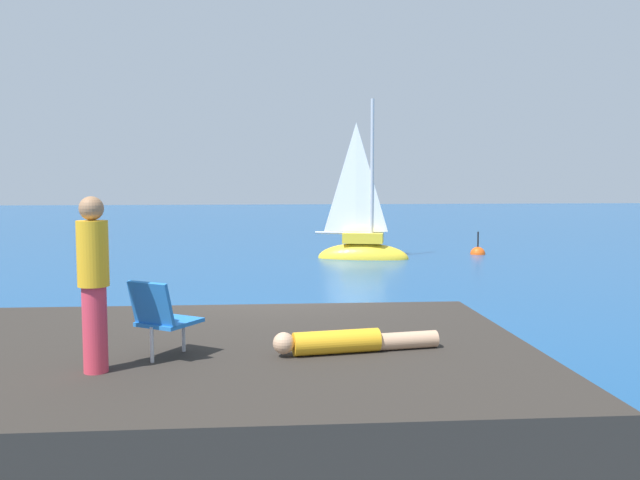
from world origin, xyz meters
name	(u,v)px	position (x,y,z in m)	size (l,w,h in m)	color
ground_plane	(274,338)	(0.00, 0.00, 0.00)	(160.00, 160.00, 0.00)	navy
shore_ledge	(215,382)	(-0.85, -3.61, 0.41)	(6.81, 4.73, 0.82)	#2D2823
boulder_seaward	(402,356)	(1.83, -1.39, 0.00)	(1.05, 0.84, 0.58)	#2D2925
boulder_inland	(239,364)	(-0.59, -1.46, 0.00)	(1.10, 0.88, 0.60)	#2E2C24
sailboat_near	(362,249)	(3.79, 11.36, 0.33)	(3.38, 1.94, 6.10)	yellow
person_sunbather	(349,342)	(0.53, -4.10, 0.93)	(1.76, 0.39, 0.25)	gold
person_standing	(93,279)	(-1.90, -4.47, 1.68)	(0.28, 0.28, 1.62)	#DB384C
beach_chair	(162,315)	(-1.35, -4.09, 1.26)	(0.74, 0.76, 0.80)	blue
marker_buoy	(478,254)	(8.35, 12.17, 0.01)	(0.56, 0.56, 1.13)	#EA5114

